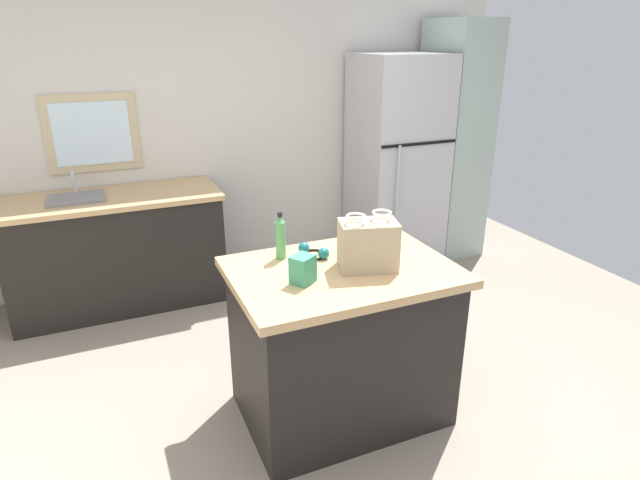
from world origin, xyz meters
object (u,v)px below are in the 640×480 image
object	(u,v)px
bottle	(280,238)
kitchen_island	(341,342)
small_box	(303,269)
ear_defenders	(314,252)
tall_cabinet	(453,141)
shopping_bag	(368,245)
refrigerator	(397,162)

from	to	relation	value
bottle	kitchen_island	bearing A→B (deg)	-45.09
small_box	bottle	world-z (taller)	bottle
bottle	ear_defenders	size ratio (longest dim) A/B	1.28
tall_cabinet	shopping_bag	distance (m)	2.75
refrigerator	bottle	world-z (taller)	refrigerator
refrigerator	shopping_bag	size ratio (longest dim) A/B	5.67
tall_cabinet	shopping_bag	size ratio (longest dim) A/B	6.52
shopping_bag	small_box	size ratio (longest dim) A/B	2.36
bottle	refrigerator	bearing A→B (deg)	43.55
refrigerator	bottle	bearing A→B (deg)	-136.45
bottle	ear_defenders	bearing A→B (deg)	-13.91
refrigerator	ear_defenders	distance (m)	2.26
small_box	ear_defenders	size ratio (longest dim) A/B	0.69
refrigerator	shopping_bag	distance (m)	2.35
refrigerator	shopping_bag	world-z (taller)	refrigerator
kitchen_island	tall_cabinet	world-z (taller)	tall_cabinet
tall_cabinet	small_box	distance (m)	3.04
tall_cabinet	ear_defenders	bearing A→B (deg)	-142.27
tall_cabinet	bottle	world-z (taller)	tall_cabinet
kitchen_island	bottle	xyz separation A→B (m)	(-0.25, 0.25, 0.57)
bottle	ear_defenders	xyz separation A→B (m)	(0.18, -0.04, -0.10)
shopping_bag	tall_cabinet	bearing A→B (deg)	44.54
refrigerator	tall_cabinet	bearing A→B (deg)	0.02
refrigerator	ear_defenders	world-z (taller)	refrigerator
refrigerator	small_box	xyz separation A→B (m)	(-1.71, -1.95, 0.03)
kitchen_island	small_box	size ratio (longest dim) A/B	8.24
refrigerator	tall_cabinet	size ratio (longest dim) A/B	0.87
small_box	refrigerator	bearing A→B (deg)	48.81
bottle	tall_cabinet	bearing A→B (deg)	34.86
refrigerator	small_box	world-z (taller)	refrigerator
small_box	shopping_bag	bearing A→B (deg)	3.90
refrigerator	bottle	distance (m)	2.36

